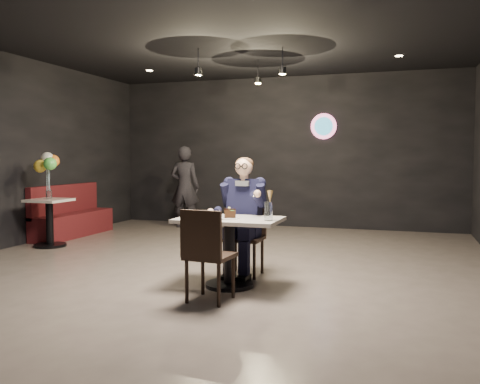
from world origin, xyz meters
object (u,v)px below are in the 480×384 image
(main_table, at_px, (229,252))
(balloon_vase, at_px, (49,195))
(seated_man, at_px, (245,215))
(chair_far, at_px, (245,237))
(booth_bench, at_px, (73,211))
(passerby, at_px, (185,187))
(sundae_glass, at_px, (269,211))
(chair_near, at_px, (210,254))
(side_table, at_px, (50,224))

(main_table, bearing_deg, balloon_vase, 157.41)
(main_table, xyz_separation_m, seated_man, (0.00, 0.55, 0.34))
(main_table, bearing_deg, seated_man, 90.00)
(chair_far, relative_size, booth_bench, 0.50)
(seated_man, distance_m, booth_bench, 4.24)
(balloon_vase, xyz_separation_m, passerby, (1.12, 2.65, -0.01))
(seated_man, bearing_deg, chair_far, 90.00)
(balloon_vase, height_order, passerby, passerby)
(main_table, bearing_deg, sundae_glass, -9.38)
(chair_near, bearing_deg, booth_bench, 146.22)
(main_table, distance_m, side_table, 3.78)
(sundae_glass, bearing_deg, chair_near, -133.18)
(chair_far, relative_size, seated_man, 0.64)
(balloon_vase, bearing_deg, main_table, -22.59)
(booth_bench, height_order, side_table, booth_bench)
(chair_near, distance_m, side_table, 4.03)
(main_table, xyz_separation_m, sundae_glass, (0.46, -0.08, 0.47))
(booth_bench, bearing_deg, passerby, 49.18)
(chair_near, xyz_separation_m, sundae_glass, (0.46, 0.49, 0.39))
(seated_man, bearing_deg, chair_near, -90.00)
(sundae_glass, height_order, booth_bench, sundae_glass)
(chair_near, height_order, seated_man, seated_man)
(main_table, relative_size, booth_bench, 0.60)
(main_table, relative_size, balloon_vase, 7.96)
(passerby, bearing_deg, chair_far, 119.82)
(chair_far, distance_m, passerby, 4.28)
(balloon_vase, bearing_deg, passerby, 67.00)
(chair_far, xyz_separation_m, passerby, (-2.36, 3.55, 0.35))
(chair_far, relative_size, side_table, 1.30)
(balloon_vase, bearing_deg, chair_near, -30.01)
(sundae_glass, bearing_deg, balloon_vase, 158.85)
(chair_far, relative_size, sundae_glass, 4.75)
(chair_near, height_order, passerby, passerby)
(seated_man, relative_size, booth_bench, 0.79)
(sundae_glass, height_order, side_table, sundae_glass)
(sundae_glass, relative_size, passerby, 0.12)
(booth_bench, distance_m, balloon_vase, 1.11)
(passerby, bearing_deg, seated_man, 119.82)
(main_table, height_order, sundae_glass, sundae_glass)
(chair_far, bearing_deg, chair_near, -90.00)
(main_table, distance_m, sundae_glass, 0.66)
(sundae_glass, bearing_deg, seated_man, 126.19)
(sundae_glass, bearing_deg, main_table, 170.62)
(chair_near, xyz_separation_m, passerby, (-2.36, 4.66, 0.35))
(sundae_glass, bearing_deg, passerby, 124.02)
(seated_man, bearing_deg, main_table, -90.00)
(seated_man, distance_m, passerby, 4.27)
(sundae_glass, distance_m, passerby, 5.04)
(seated_man, height_order, side_table, seated_man)
(main_table, relative_size, sundae_glass, 5.67)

